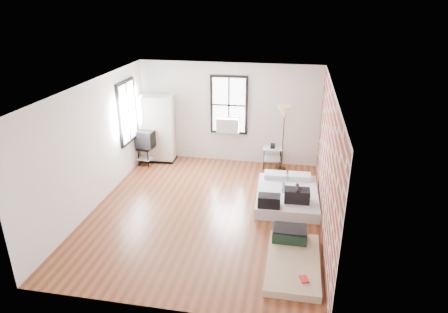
% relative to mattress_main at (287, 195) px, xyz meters
% --- Properties ---
extents(ground, '(6.00, 6.00, 0.00)m').
position_rel_mattress_main_xyz_m(ground, '(-1.75, -0.79, -0.17)').
color(ground, '#562B16').
rests_on(ground, ground).
extents(room_shell, '(5.02, 6.02, 2.80)m').
position_rel_mattress_main_xyz_m(room_shell, '(-1.51, -0.42, 1.57)').
color(room_shell, silver).
rests_on(room_shell, ground).
extents(mattress_main, '(1.46, 1.94, 0.61)m').
position_rel_mattress_main_xyz_m(mattress_main, '(0.00, 0.00, 0.00)').
color(mattress_main, white).
rests_on(mattress_main, ground).
extents(mattress_bare, '(0.92, 1.75, 0.38)m').
position_rel_mattress_main_xyz_m(mattress_bare, '(0.18, -2.22, -0.05)').
color(mattress_bare, beige).
rests_on(mattress_bare, ground).
extents(wardrobe, '(0.98, 0.59, 1.90)m').
position_rel_mattress_main_xyz_m(wardrobe, '(-3.75, 1.86, 0.78)').
color(wardrobe, black).
rests_on(wardrobe, ground).
extents(side_table, '(0.55, 0.45, 0.68)m').
position_rel_mattress_main_xyz_m(side_table, '(-0.48, 1.93, 0.29)').
color(side_table, black).
rests_on(side_table, ground).
extents(floor_lamp, '(0.38, 0.38, 1.79)m').
position_rel_mattress_main_xyz_m(floor_lamp, '(-0.21, 1.86, 1.38)').
color(floor_lamp, '#302210').
rests_on(floor_lamp, ground).
extents(tv_stand, '(0.57, 0.75, 0.99)m').
position_rel_mattress_main_xyz_m(tv_stand, '(-3.96, 1.60, 0.54)').
color(tv_stand, black).
rests_on(tv_stand, ground).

